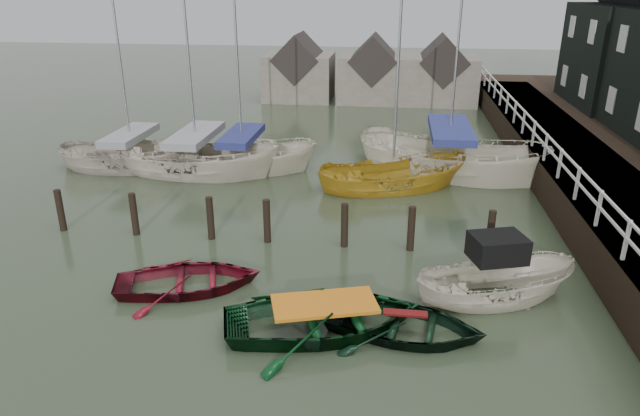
# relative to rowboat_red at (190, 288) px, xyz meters

# --- Properties ---
(ground) EXTENTS (120.00, 120.00, 0.00)m
(ground) POSITION_rel_rowboat_red_xyz_m (2.62, 0.12, 0.00)
(ground) COLOR #2F3A25
(ground) RESTS_ON ground
(pier) EXTENTS (3.04, 32.00, 2.70)m
(pier) POSITION_rel_rowboat_red_xyz_m (12.10, 10.12, 0.71)
(pier) COLOR black
(pier) RESTS_ON ground
(mooring_pilings) EXTENTS (13.72, 0.22, 1.80)m
(mooring_pilings) POSITION_rel_rowboat_red_xyz_m (1.51, 3.12, 0.50)
(mooring_pilings) COLOR black
(mooring_pilings) RESTS_ON ground
(far_sheds) EXTENTS (14.00, 4.08, 4.39)m
(far_sheds) POSITION_rel_rowboat_red_xyz_m (3.46, 26.12, 1.86)
(far_sheds) COLOR #665B51
(far_sheds) RESTS_ON ground
(rowboat_red) EXTENTS (4.40, 3.70, 0.78)m
(rowboat_red) POSITION_rel_rowboat_red_xyz_m (0.00, 0.00, 0.00)
(rowboat_red) COLOR #5C0D19
(rowboat_red) RESTS_ON ground
(rowboat_green) EXTENTS (5.36, 4.49, 0.95)m
(rowboat_green) POSITION_rel_rowboat_red_xyz_m (3.78, -1.45, 0.00)
(rowboat_green) COLOR black
(rowboat_green) RESTS_ON ground
(rowboat_dkgreen) EXTENTS (4.03, 3.17, 0.76)m
(rowboat_dkgreen) POSITION_rel_rowboat_red_xyz_m (5.62, -1.38, 0.00)
(rowboat_dkgreen) COLOR black
(rowboat_dkgreen) RESTS_ON ground
(motorboat) EXTENTS (4.46, 2.75, 2.50)m
(motorboat) POSITION_rel_rowboat_red_xyz_m (7.88, 0.48, 0.10)
(motorboat) COLOR beige
(motorboat) RESTS_ON ground
(sailboat_a) EXTENTS (7.36, 3.20, 11.60)m
(sailboat_a) POSITION_rel_rowboat_red_xyz_m (-2.98, 9.45, 0.06)
(sailboat_a) COLOR silver
(sailboat_a) RESTS_ON ground
(sailboat_b) EXTENTS (6.51, 2.68, 11.19)m
(sailboat_b) POSITION_rel_rowboat_red_xyz_m (-1.22, 10.21, 0.06)
(sailboat_b) COLOR beige
(sailboat_b) RESTS_ON ground
(sailboat_c) EXTENTS (6.43, 4.11, 9.85)m
(sailboat_c) POSITION_rel_rowboat_red_xyz_m (5.21, 8.70, 0.01)
(sailboat_c) COLOR #B48A21
(sailboat_c) RESTS_ON ground
(sailboat_d) EXTENTS (8.80, 6.29, 13.05)m
(sailboat_d) POSITION_rel_rowboat_red_xyz_m (7.49, 10.86, 0.06)
(sailboat_d) COLOR silver
(sailboat_d) RESTS_ON ground
(sailboat_e) EXTENTS (6.55, 3.02, 10.75)m
(sailboat_e) POSITION_rel_rowboat_red_xyz_m (-5.99, 9.75, 0.06)
(sailboat_e) COLOR #BEB0A2
(sailboat_e) RESTS_ON ground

